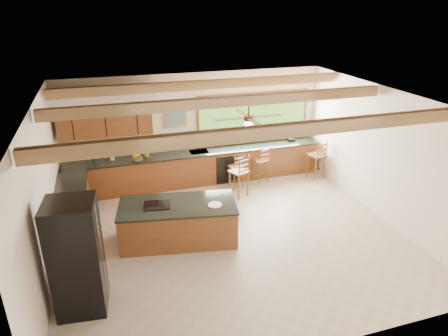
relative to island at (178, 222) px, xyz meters
name	(u,v)px	position (x,y,z in m)	size (l,w,h in m)	color
ground	(232,236)	(1.13, -0.23, -0.42)	(7.20, 7.20, 0.00)	#BFB19F
room_shell	(216,131)	(0.96, 0.42, 1.79)	(7.27, 6.54, 3.02)	white
counter_run	(173,176)	(0.31, 2.29, 0.04)	(7.12, 3.10, 1.27)	brown
island	(178,222)	(0.00, 0.00, 0.00)	(2.59, 1.54, 0.86)	brown
refrigerator	(77,257)	(-1.92, -1.53, 0.56)	(0.84, 0.82, 1.97)	black
bar_stool_a	(237,168)	(2.02, 2.03, 0.16)	(0.41, 0.41, 0.99)	brown
bar_stool_b	(240,173)	(1.89, 1.48, 0.26)	(0.55, 0.55, 1.15)	brown
bar_stool_c	(261,161)	(2.77, 2.16, 0.21)	(0.48, 0.48, 1.08)	brown
bar_stool_d	(318,156)	(4.39, 1.94, 0.26)	(0.51, 0.51, 1.16)	brown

